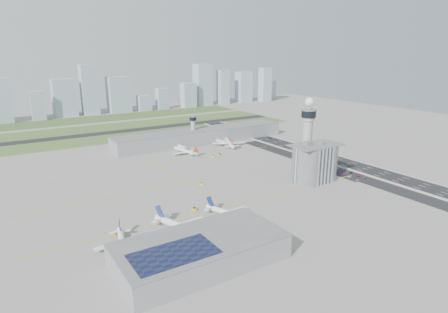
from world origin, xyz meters
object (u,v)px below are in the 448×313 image
car_hw_0 (399,181)px  car_hw_2 (271,138)px  car_hw_4 (234,131)px  tug_2 (194,209)px  car_lot_2 (343,175)px  jet_bridge_near_2 (235,225)px  control_tower (308,130)px  jet_bridge_far_0 (178,147)px  jet_bridge_near_0 (138,252)px  tug_4 (213,156)px  car_lot_3 (336,173)px  tug_0 (118,233)px  car_lot_8 (351,173)px  airplane_near_a (122,240)px  car_hw_1 (314,153)px  car_lot_7 (359,176)px  airplane_near_c (231,211)px  jet_bridge_near_1 (190,238)px  car_lot_9 (344,170)px  car_lot_11 (333,167)px  car_lot_6 (364,178)px  car_lot_5 (323,168)px  car_lot_10 (337,168)px  airplane_far_b (229,140)px  airplane_near_b (182,223)px  airplane_far_a (185,149)px  jet_bridge_far_1 (217,141)px  tug_5 (219,154)px  admin_building (315,163)px  car_lot_4 (329,170)px  tug_3 (202,184)px  tug_1 (221,220)px

car_hw_0 → car_hw_2: bearing=88.2°
car_hw_0 → car_hw_4: car_hw_4 is taller
tug_2 → car_lot_2: size_ratio=0.78×
jet_bridge_near_2 → control_tower: bearing=-51.1°
jet_bridge_far_0 → jet_bridge_near_0: bearing=-40.8°
tug_4 → car_lot_3: (65.27, -103.60, -0.42)m
tug_0 → car_hw_4: tug_0 is taller
car_lot_8 → airplane_near_a: bearing=100.3°
jet_bridge_near_0 → car_hw_1: jet_bridge_near_0 is taller
car_lot_7 → car_hw_1: bearing=-8.1°
airplane_near_c → car_lot_8: size_ratio=11.93×
jet_bridge_near_1 → car_lot_8: 180.57m
tug_2 → car_lot_9: (154.33, 5.52, -0.41)m
jet_bridge_near_1 → car_hw_2: (204.07, 180.10, -2.27)m
control_tower → tug_4: bearing=124.9°
car_lot_11 → car_lot_6: bearing=169.2°
airplane_near_c → jet_bridge_far_0: 185.42m
jet_bridge_near_1 → car_lot_5: jet_bridge_near_1 is taller
car_lot_2 → car_lot_10: bearing=-27.3°
jet_bridge_far_0 → car_lot_9: bearing=21.6°
jet_bridge_near_1 → airplane_far_b: bearing=-28.4°
car_hw_0 → car_hw_1: 101.44m
tug_4 → car_hw_0: size_ratio=0.97×
airplane_near_b → car_lot_8: bearing=76.4°
car_lot_10 → airplane_far_a: bearing=32.8°
jet_bridge_near_0 → jet_bridge_far_1: 253.92m
control_tower → tug_2: (-132.25, -30.96, -34.06)m
tug_5 → car_lot_8: 131.91m
jet_bridge_near_2 → car_lot_11: 155.34m
car_lot_6 → car_hw_4: size_ratio=1.16×
admin_building → jet_bridge_near_1: bearing=-163.9°
jet_bridge_near_1 → car_lot_7: bearing=-71.7°
car_lot_9 → car_hw_2: car_hw_2 is taller
airplane_far_b → car_lot_7: size_ratio=11.08×
airplane_far_b → car_lot_4: size_ratio=11.96×
airplane_far_b → car_lot_9: size_ratio=13.19×
tug_0 → car_lot_8: bearing=-95.8°
jet_bridge_far_1 → car_hw_0: bearing=6.4°
airplane_near_a → jet_bridge_near_0: airplane_near_a is taller
airplane_near_c → airplane_near_a: bearing=-109.6°
airplane_near_c → tug_3: bearing=146.7°
jet_bridge_near_2 → car_lot_6: bearing=-72.2°
tug_2 → car_hw_4: size_ratio=0.93×
car_lot_4 → tug_0: bearing=99.0°
admin_building → tug_5: size_ratio=12.25×
tug_1 → car_lot_9: tug_1 is taller
car_lot_8 → car_hw_4: (14.26, 206.54, 0.07)m
car_lot_5 → car_hw_2: (38.44, 122.95, 0.04)m
airplane_near_a → car_hw_0: 226.67m
car_lot_10 → car_hw_0: bearing=-166.7°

